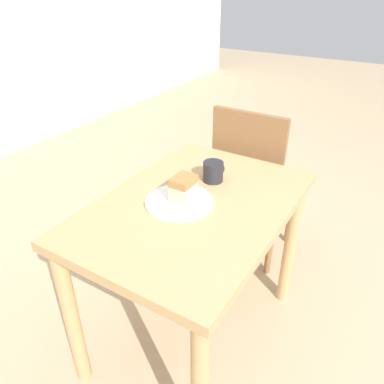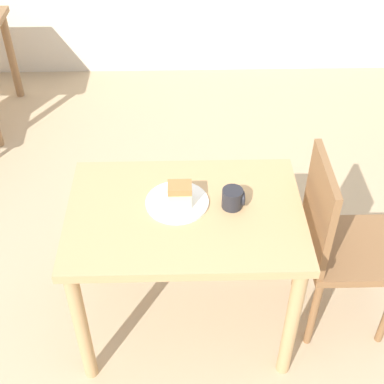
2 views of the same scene
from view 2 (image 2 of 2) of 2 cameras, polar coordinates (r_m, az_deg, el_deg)
name	(u,v)px [view 2 (image 2 of 2)]	position (r m, az deg, el deg)	size (l,w,h in m)	color
dining_table_near	(185,232)	(2.27, -0.71, -4.27)	(0.98, 0.67, 0.74)	tan
chair_near_window	(339,241)	(2.47, 15.37, -5.07)	(0.41, 0.41, 0.93)	brown
plate	(177,202)	(2.22, -1.60, -1.09)	(0.26, 0.26, 0.01)	white
cake_slice	(180,194)	(2.17, -1.31, -0.21)	(0.10, 0.08, 0.10)	beige
coffee_mug	(233,198)	(2.19, 4.42, -0.68)	(0.09, 0.09, 0.09)	#232328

